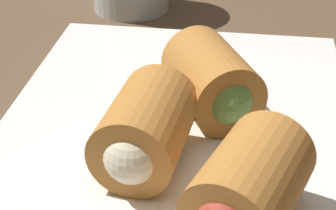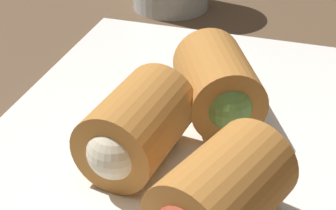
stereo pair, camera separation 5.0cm
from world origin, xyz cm
name	(u,v)px [view 2 (the right image)]	position (x,y,z in cm)	size (l,w,h in cm)	color
table_surface	(176,157)	(0.00, 0.00, 1.00)	(180.00, 140.00, 2.00)	brown
serving_plate	(168,140)	(-0.49, 0.46, 2.76)	(31.29, 23.85, 1.50)	white
roll_front_left	(134,130)	(-4.47, 1.32, 5.98)	(8.05, 5.72, 4.96)	#B77533
roll_front_right	(218,197)	(-8.78, -4.72, 5.98)	(8.28, 7.04, 4.96)	#B77533
roll_back_left	(219,86)	(2.00, -2.31, 5.98)	(8.42, 7.52, 4.96)	#B77533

